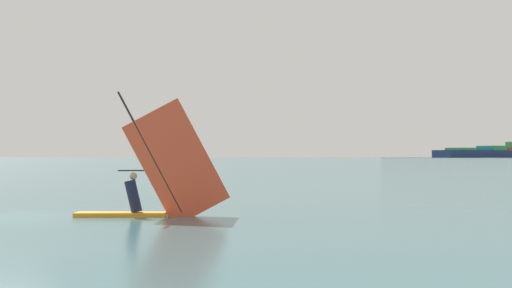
# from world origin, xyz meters

# --- Properties ---
(ground_plane) EXTENTS (4000.00, 4000.00, 0.00)m
(ground_plane) POSITION_xyz_m (0.00, 0.00, 0.00)
(ground_plane) COLOR #386066
(windsurfer) EXTENTS (4.44, 1.28, 3.93)m
(windsurfer) POSITION_xyz_m (3.77, 1.35, 0.91)
(windsurfer) COLOR orange
(windsurfer) RESTS_ON ground_plane
(cargo_ship) EXTENTS (169.06, 155.24, 37.04)m
(cargo_ship) POSITION_xyz_m (151.06, 791.18, 7.55)
(cargo_ship) COLOR navy
(cargo_ship) RESTS_ON ground_plane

